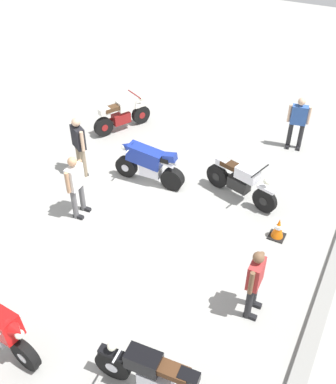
% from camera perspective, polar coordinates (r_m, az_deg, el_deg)
% --- Properties ---
extents(ground_plane, '(40.00, 40.00, 0.00)m').
position_cam_1_polar(ground_plane, '(10.87, -4.44, -3.47)').
color(ground_plane, '#9E9E99').
extents(curb_edge, '(14.00, 0.30, 0.15)m').
position_cam_1_polar(curb_edge, '(9.82, 19.57, -11.32)').
color(curb_edge, gray).
rests_on(curb_edge, ground).
extents(motorcycle_silver_cruiser, '(0.88, 2.05, 1.09)m').
position_cam_1_polar(motorcycle_silver_cruiser, '(11.30, 9.19, 1.38)').
color(motorcycle_silver_cruiser, black).
rests_on(motorcycle_silver_cruiser, ground).
extents(motorcycle_cream_vintage, '(1.82, 1.06, 1.07)m').
position_cam_1_polar(motorcycle_cream_vintage, '(14.16, -5.86, 9.64)').
color(motorcycle_cream_vintage, black).
rests_on(motorcycle_cream_vintage, ground).
extents(motorcycle_blue_sportbike, '(0.70, 1.96, 1.14)m').
position_cam_1_polar(motorcycle_blue_sportbike, '(11.67, -2.50, 3.65)').
color(motorcycle_blue_sportbike, black).
rests_on(motorcycle_blue_sportbike, ground).
extents(motorcycle_black_cruiser, '(0.70, 2.09, 1.09)m').
position_cam_1_polar(motorcycle_black_cruiser, '(7.68, -1.88, -22.09)').
color(motorcycle_black_cruiser, black).
rests_on(motorcycle_black_cruiser, ground).
extents(person_in_blue_shirt, '(0.38, 0.63, 1.58)m').
position_cam_1_polar(person_in_blue_shirt, '(13.49, 16.13, 8.69)').
color(person_in_blue_shirt, '#262628').
rests_on(person_in_blue_shirt, ground).
extents(person_in_red_shirt, '(0.62, 0.31, 1.57)m').
position_cam_1_polar(person_in_red_shirt, '(8.49, 10.92, -10.87)').
color(person_in_red_shirt, '#262628').
rests_on(person_in_red_shirt, ground).
extents(person_in_white_shirt, '(0.64, 0.32, 1.63)m').
position_cam_1_polar(person_in_white_shirt, '(10.64, -11.60, 1.12)').
color(person_in_white_shirt, '#59595B').
rests_on(person_in_white_shirt, ground).
extents(person_in_black_shirt, '(0.49, 0.61, 1.68)m').
position_cam_1_polar(person_in_black_shirt, '(12.03, -11.21, 6.12)').
color(person_in_black_shirt, gray).
rests_on(person_in_black_shirt, ground).
extents(traffic_cone, '(0.36, 0.36, 0.53)m').
position_cam_1_polar(traffic_cone, '(10.51, 13.78, -4.49)').
color(traffic_cone, black).
rests_on(traffic_cone, ground).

